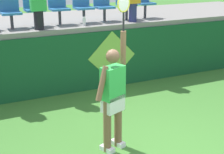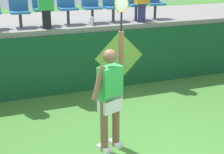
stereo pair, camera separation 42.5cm
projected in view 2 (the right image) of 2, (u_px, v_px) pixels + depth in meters
court_back_wall at (88, 61)px, 8.28m from camera, size 13.27×0.20×1.43m
spectator_platform at (73, 20)px, 9.26m from camera, size 13.27×2.88×0.12m
tennis_player at (110, 94)px, 5.53m from camera, size 0.72×0.38×2.56m
water_bottle at (92, 21)px, 8.21m from camera, size 0.08×0.08×0.21m
stadium_chair_1 at (19, 7)px, 7.96m from camera, size 0.44×0.42×0.85m
stadium_chair_2 at (42, 6)px, 8.13m from camera, size 0.44×0.42×0.79m
stadium_chair_3 at (67, 4)px, 8.33m from camera, size 0.44×0.42×0.86m
stadium_chair_4 at (91, 4)px, 8.54m from camera, size 0.44×0.42×0.82m
stadium_chair_5 at (112, 4)px, 8.73m from camera, size 0.44×0.42×0.78m
stadium_chair_6 at (135, 2)px, 8.93m from camera, size 0.44×0.42×0.79m
stadium_chair_7 at (154, 0)px, 9.11m from camera, size 0.44×0.42×0.88m
spectator_0 at (46, 2)px, 7.66m from camera, size 0.34×0.21×1.14m
wall_signage_mount at (119, 87)px, 8.67m from camera, size 1.27×0.01×1.42m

